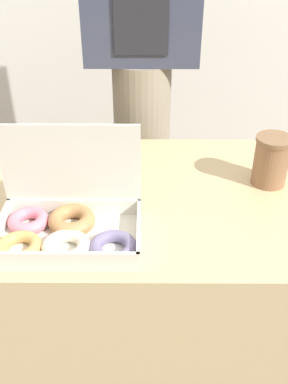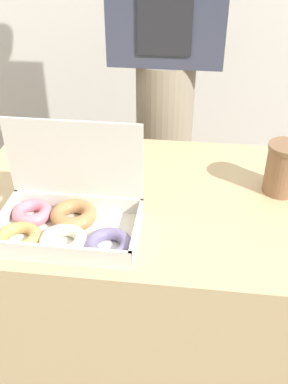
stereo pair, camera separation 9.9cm
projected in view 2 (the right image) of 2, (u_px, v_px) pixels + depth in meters
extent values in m
plane|color=#665B51|center=(140.00, 372.00, 1.58)|extent=(14.00, 14.00, 0.00)
cube|color=tan|center=(139.00, 297.00, 1.38)|extent=(0.91, 0.64, 0.76)
cube|color=silver|center=(69.00, 234.00, 1.03)|extent=(0.32, 0.20, 0.01)
cube|color=silver|center=(3.00, 221.00, 1.03)|extent=(0.01, 0.20, 0.04)
cube|color=silver|center=(136.00, 231.00, 1.00)|extent=(0.01, 0.20, 0.04)
cube|color=silver|center=(56.00, 253.00, 0.93)|extent=(0.32, 0.01, 0.04)
cube|color=silver|center=(79.00, 202.00, 1.09)|extent=(0.32, 0.01, 0.04)
cube|color=silver|center=(74.00, 159.00, 1.02)|extent=(0.32, 0.02, 0.20)
torus|color=tan|center=(19.00, 237.00, 0.99)|extent=(0.13, 0.13, 0.03)
torus|color=pink|center=(32.00, 213.00, 1.06)|extent=(0.13, 0.13, 0.03)
torus|color=silver|center=(63.00, 241.00, 0.98)|extent=(0.11, 0.11, 0.03)
torus|color=#B27F4C|center=(74.00, 215.00, 1.05)|extent=(0.15, 0.15, 0.03)
torus|color=slate|center=(109.00, 245.00, 0.97)|extent=(0.14, 0.14, 0.03)
cylinder|color=#8C6042|center=(283.00, 171.00, 1.15)|extent=(0.09, 0.09, 0.12)
cylinder|color=brown|center=(288.00, 147.00, 1.11)|extent=(0.10, 0.10, 0.01)
cylinder|color=gray|center=(163.00, 179.00, 1.78)|extent=(0.21, 0.21, 0.94)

